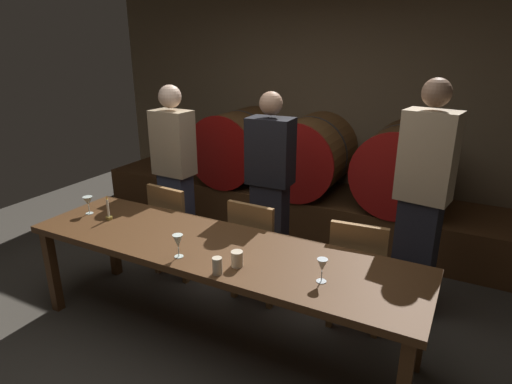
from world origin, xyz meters
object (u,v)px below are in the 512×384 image
at_px(cup_left, 217,266).
at_px(guest_right, 422,199).
at_px(wine_barrel_right, 403,166).
at_px(candle_center, 109,213).
at_px(guest_left, 175,171).
at_px(wine_glass_center, 178,242).
at_px(wine_glass_left, 88,201).
at_px(wine_barrel_center, 310,154).
at_px(dining_table, 216,254).
at_px(wine_glass_right, 322,266).
at_px(chair_left, 176,225).
at_px(chair_center, 257,245).
at_px(wine_barrel_left, 239,146).
at_px(cup_right, 237,259).
at_px(guest_center, 270,188).
at_px(chair_right, 358,268).

bearing_deg(cup_left, guest_right, 54.56).
relative_size(wine_barrel_right, candle_center, 4.89).
bearing_deg(candle_center, guest_left, 96.31).
height_order(guest_left, wine_glass_center, guest_left).
bearing_deg(wine_glass_left, cup_left, -12.66).
bearing_deg(wine_barrel_center, guest_right, -39.55).
bearing_deg(dining_table, wine_glass_right, -7.52).
xyz_separation_m(chair_left, chair_center, (0.84, -0.01, 0.00)).
height_order(dining_table, guest_left, guest_left).
xyz_separation_m(guest_left, wine_glass_left, (-0.12, -0.97, -0.02)).
height_order(wine_barrel_left, cup_right, wine_barrel_left).
height_order(wine_barrel_left, dining_table, wine_barrel_left).
bearing_deg(guest_center, candle_center, 43.44).
relative_size(wine_barrel_left, guest_left, 0.55).
bearing_deg(wine_glass_left, guest_left, 82.65).
xyz_separation_m(wine_glass_center, cup_left, (0.34, -0.07, -0.05)).
distance_m(wine_barrel_right, chair_left, 2.31).
relative_size(guest_left, guest_right, 0.92).
xyz_separation_m(wine_barrel_center, wine_glass_center, (0.01, -2.38, -0.04)).
relative_size(wine_glass_right, cup_left, 1.37).
height_order(wine_barrel_left, wine_barrel_center, same).
bearing_deg(cup_right, guest_right, 53.32).
bearing_deg(cup_left, chair_left, 138.71).
bearing_deg(chair_left, chair_center, -176.44).
xyz_separation_m(dining_table, chair_right, (0.85, 0.61, -0.19)).
distance_m(wine_barrel_right, wine_glass_right, 2.24).
relative_size(chair_center, guest_right, 0.48).
height_order(wine_barrel_right, dining_table, wine_barrel_right).
xyz_separation_m(dining_table, chair_center, (0.01, 0.60, -0.19)).
bearing_deg(chair_center, chair_right, -177.78).
bearing_deg(wine_barrel_right, chair_center, -118.87).
bearing_deg(dining_table, cup_left, -55.57).
xyz_separation_m(wine_barrel_right, wine_glass_left, (-2.08, -2.12, -0.04)).
bearing_deg(cup_right, guest_left, 140.10).
height_order(wine_glass_right, cup_right, wine_glass_right).
bearing_deg(cup_right, wine_barrel_center, 100.04).
xyz_separation_m(chair_center, candle_center, (-1.00, -0.60, 0.31)).
xyz_separation_m(wine_barrel_right, chair_left, (-1.69, -1.52, -0.40)).
height_order(wine_barrel_center, wine_barrel_right, same).
height_order(wine_barrel_right, chair_center, wine_barrel_right).
relative_size(chair_right, wine_glass_left, 6.04).
bearing_deg(dining_table, chair_left, 143.96).
bearing_deg(cup_right, guest_center, 106.12).
bearing_deg(wine_barrel_right, wine_glass_center, -112.37).
bearing_deg(wine_barrel_left, guest_center, -50.07).
bearing_deg(chair_center, guest_right, -157.73).
distance_m(chair_left, guest_left, 0.60).
bearing_deg(wine_barrel_left, chair_left, -82.42).
bearing_deg(wine_glass_right, chair_right, 86.35).
distance_m(dining_table, wine_glass_right, 0.83).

